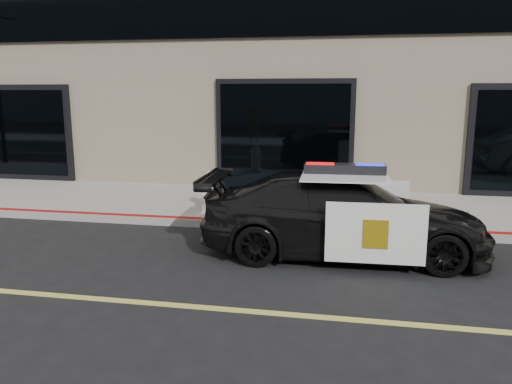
# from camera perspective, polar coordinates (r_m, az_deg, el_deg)

# --- Properties ---
(ground) EXTENTS (120.00, 120.00, 0.00)m
(ground) POSITION_cam_1_polar(r_m,az_deg,el_deg) (6.01, 3.83, -13.84)
(ground) COLOR black
(ground) RESTS_ON ground
(sidewalk_n) EXTENTS (60.00, 3.50, 0.15)m
(sidewalk_n) POSITION_cam_1_polar(r_m,az_deg,el_deg) (10.96, 7.17, -1.80)
(sidewalk_n) COLOR gray
(sidewalk_n) RESTS_ON ground
(police_car) EXTENTS (2.20, 4.58, 1.46)m
(police_car) POSITION_cam_1_polar(r_m,az_deg,el_deg) (8.00, 9.94, -2.55)
(police_car) COLOR black
(police_car) RESTS_ON ground
(fire_hydrant) EXTENTS (0.37, 0.52, 0.82)m
(fire_hydrant) POSITION_cam_1_polar(r_m,az_deg,el_deg) (10.32, -5.29, 0.03)
(fire_hydrant) COLOR white
(fire_hydrant) RESTS_ON sidewalk_n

